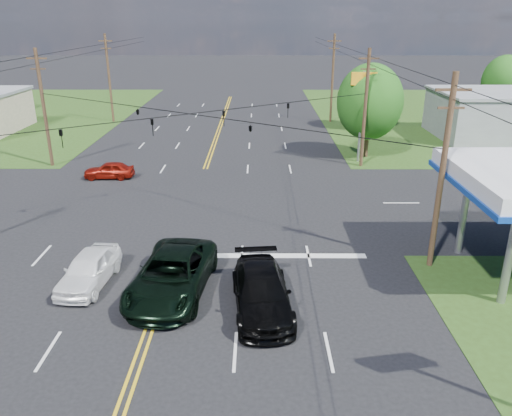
{
  "coord_description": "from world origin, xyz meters",
  "views": [
    {
      "loc": [
        4.34,
        -19.48,
        11.69
      ],
      "look_at": [
        4.24,
        6.0,
        1.93
      ],
      "focal_mm": 35.0,
      "sensor_mm": 36.0,
      "label": 1
    }
  ],
  "objects_px": {
    "tree_right_a": "(370,102)",
    "pole_ne": "(365,107)",
    "retail_ne": "(507,116)",
    "tree_far_r": "(505,81)",
    "pole_se": "(442,172)",
    "pole_left_far": "(109,77)",
    "tree_right_b": "(369,91)",
    "pole_right_far": "(333,78)",
    "pole_nw": "(44,107)",
    "suv_black": "(262,292)",
    "pickup_white": "(89,269)",
    "pickup_dkgreen": "(172,275)"
  },
  "relations": [
    {
      "from": "pole_nw",
      "to": "pole_ne",
      "type": "relative_size",
      "value": 1.0
    },
    {
      "from": "pole_se",
      "to": "tree_far_r",
      "type": "bearing_deg",
      "value": 61.7
    },
    {
      "from": "pole_left_far",
      "to": "tree_far_r",
      "type": "xyz_separation_m",
      "value": [
        47.0,
        2.0,
        -0.62
      ]
    },
    {
      "from": "pole_left_far",
      "to": "pickup_dkgreen",
      "type": "xyz_separation_m",
      "value": [
        13.5,
        -39.74,
        -4.24
      ]
    },
    {
      "from": "pole_right_far",
      "to": "tree_right_b",
      "type": "distance_m",
      "value": 5.4
    },
    {
      "from": "tree_right_a",
      "to": "pickup_white",
      "type": "distance_m",
      "value": 29.15
    },
    {
      "from": "retail_ne",
      "to": "tree_far_r",
      "type": "height_order",
      "value": "tree_far_r"
    },
    {
      "from": "pole_nw",
      "to": "suv_black",
      "type": "bearing_deg",
      "value": -51.58
    },
    {
      "from": "tree_right_a",
      "to": "pole_ne",
      "type": "bearing_deg",
      "value": -108.43
    },
    {
      "from": "pickup_dkgreen",
      "to": "pole_left_far",
      "type": "bearing_deg",
      "value": 115.22
    },
    {
      "from": "retail_ne",
      "to": "pole_se",
      "type": "height_order",
      "value": "pole_se"
    },
    {
      "from": "pole_left_far",
      "to": "tree_right_a",
      "type": "xyz_separation_m",
      "value": [
        27.0,
        -16.0,
        -0.3
      ]
    },
    {
      "from": "pole_ne",
      "to": "pickup_white",
      "type": "bearing_deg",
      "value": -129.59
    },
    {
      "from": "pole_ne",
      "to": "pole_left_far",
      "type": "distance_m",
      "value": 32.2
    },
    {
      "from": "tree_right_b",
      "to": "suv_black",
      "type": "relative_size",
      "value": 1.23
    },
    {
      "from": "pole_se",
      "to": "tree_right_a",
      "type": "height_order",
      "value": "pole_se"
    },
    {
      "from": "pole_right_far",
      "to": "tree_far_r",
      "type": "relative_size",
      "value": 1.31
    },
    {
      "from": "pole_ne",
      "to": "suv_black",
      "type": "xyz_separation_m",
      "value": [
        -8.49,
        -22.07,
        -4.08
      ]
    },
    {
      "from": "pole_se",
      "to": "pole_ne",
      "type": "relative_size",
      "value": 1.0
    },
    {
      "from": "pole_right_far",
      "to": "tree_far_r",
      "type": "xyz_separation_m",
      "value": [
        21.0,
        2.0,
        -0.62
      ]
    },
    {
      "from": "pole_right_far",
      "to": "pickup_white",
      "type": "distance_m",
      "value": 42.53
    },
    {
      "from": "pole_nw",
      "to": "suv_black",
      "type": "xyz_separation_m",
      "value": [
        17.51,
        -22.07,
        -4.08
      ]
    },
    {
      "from": "pole_nw",
      "to": "pickup_dkgreen",
      "type": "height_order",
      "value": "pole_nw"
    },
    {
      "from": "tree_right_b",
      "to": "suv_black",
      "type": "xyz_separation_m",
      "value": [
        -11.99,
        -37.07,
        -3.38
      ]
    },
    {
      "from": "pole_left_far",
      "to": "pickup_dkgreen",
      "type": "distance_m",
      "value": 42.18
    },
    {
      "from": "tree_far_r",
      "to": "pickup_dkgreen",
      "type": "distance_m",
      "value": 53.64
    },
    {
      "from": "tree_right_a",
      "to": "pickup_white",
      "type": "bearing_deg",
      "value": -127.32
    },
    {
      "from": "pole_right_far",
      "to": "pickup_dkgreen",
      "type": "height_order",
      "value": "pole_right_far"
    },
    {
      "from": "pole_ne",
      "to": "tree_far_r",
      "type": "relative_size",
      "value": 1.25
    },
    {
      "from": "tree_right_a",
      "to": "pole_nw",
      "type": "bearing_deg",
      "value": -173.66
    },
    {
      "from": "retail_ne",
      "to": "pole_right_far",
      "type": "height_order",
      "value": "pole_right_far"
    },
    {
      "from": "retail_ne",
      "to": "suv_black",
      "type": "distance_m",
      "value": 41.78
    },
    {
      "from": "suv_black",
      "to": "retail_ne",
      "type": "bearing_deg",
      "value": 46.9
    },
    {
      "from": "pole_se",
      "to": "pole_right_far",
      "type": "relative_size",
      "value": 0.95
    },
    {
      "from": "pole_left_far",
      "to": "tree_right_b",
      "type": "relative_size",
      "value": 1.41
    },
    {
      "from": "retail_ne",
      "to": "pole_ne",
      "type": "relative_size",
      "value": 1.47
    },
    {
      "from": "retail_ne",
      "to": "tree_far_r",
      "type": "distance_m",
      "value": 11.02
    },
    {
      "from": "tree_far_r",
      "to": "suv_black",
      "type": "relative_size",
      "value": 1.32
    },
    {
      "from": "tree_far_r",
      "to": "suv_black",
      "type": "distance_m",
      "value": 52.34
    },
    {
      "from": "retail_ne",
      "to": "tree_right_a",
      "type": "bearing_deg",
      "value": -153.43
    },
    {
      "from": "pole_se",
      "to": "retail_ne",
      "type": "bearing_deg",
      "value": 59.62
    },
    {
      "from": "suv_black",
      "to": "tree_right_b",
      "type": "bearing_deg",
      "value": 66.6
    },
    {
      "from": "tree_far_r",
      "to": "pole_se",
      "type": "bearing_deg",
      "value": -118.3
    },
    {
      "from": "pole_se",
      "to": "pole_ne",
      "type": "height_order",
      "value": "same"
    },
    {
      "from": "pole_se",
      "to": "pole_left_far",
      "type": "height_order",
      "value": "pole_left_far"
    },
    {
      "from": "pole_ne",
      "to": "tree_right_b",
      "type": "height_order",
      "value": "pole_ne"
    },
    {
      "from": "pole_ne",
      "to": "pickup_white",
      "type": "relative_size",
      "value": 2.09
    },
    {
      "from": "pole_right_far",
      "to": "pickup_white",
      "type": "xyz_separation_m",
      "value": [
        -16.5,
        -38.96,
        -4.39
      ]
    },
    {
      "from": "tree_far_r",
      "to": "pole_ne",
      "type": "bearing_deg",
      "value": -135.0
    },
    {
      "from": "tree_far_r",
      "to": "suv_black",
      "type": "bearing_deg",
      "value": -124.4
    }
  ]
}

